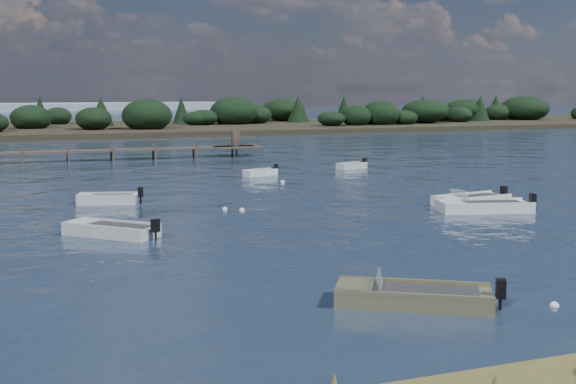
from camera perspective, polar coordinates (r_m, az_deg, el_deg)
name	(u,v)px	position (r m, az deg, el deg)	size (l,w,h in m)	color
ground	(176,149)	(88.06, -8.83, 3.41)	(400.00, 400.00, 0.00)	#162133
dinghy_mid_white_b	(471,202)	(46.02, 14.27, -0.78)	(5.44, 2.57, 1.33)	silver
tender_far_grey_b	(352,167)	(65.22, 5.05, 1.99)	(3.26, 1.97, 1.10)	silver
dinghy_mid_grey	(111,232)	(36.32, -13.80, -3.10)	(4.58, 4.48, 1.28)	silver
dinghy_near_olive	(413,300)	(24.55, 9.83, -8.38)	(5.33, 4.21, 1.34)	#716F4B
tender_far_grey	(108,201)	(46.41, -14.06, -0.69)	(4.10, 2.34, 1.30)	silver
tender_far_white	(260,174)	(59.72, -2.20, 1.45)	(3.23, 1.90, 1.08)	silver
dinghy_mid_white_a	(484,208)	(43.73, 15.22, -1.27)	(5.87, 3.28, 1.35)	silver
buoy_a	(554,306)	(25.64, 20.29, -8.46)	(0.32, 0.32, 0.32)	silver
buoy_c	(140,237)	(35.68, -11.63, -3.52)	(0.32, 0.32, 0.32)	silver
buoy_e	(283,182)	(55.58, -0.43, 0.79)	(0.32, 0.32, 0.32)	silver
buoy_extra_a	(242,210)	(42.67, -3.66, -1.46)	(0.32, 0.32, 0.32)	silver
buoy_extra_b	(225,209)	(43.14, -5.02, -1.37)	(0.32, 0.32, 0.32)	silver
far_headland	(267,117)	(133.06, -1.67, 5.92)	(190.00, 40.00, 5.80)	black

